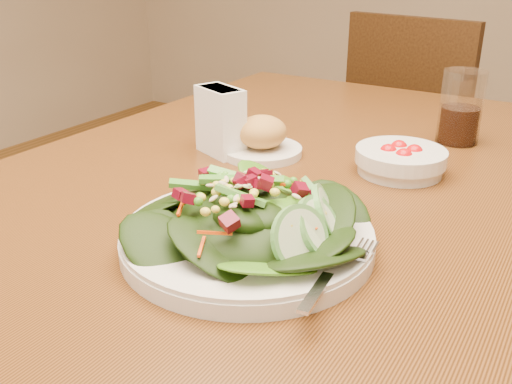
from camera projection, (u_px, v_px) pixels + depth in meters
dining_table at (277, 234)px, 0.94m from camera, size 0.90×1.40×0.75m
chair_far at (417, 149)px, 1.85m from camera, size 0.48×0.49×0.91m
salad_plate at (255, 225)px, 0.68m from camera, size 0.31×0.31×0.09m
bread_plate at (262, 139)px, 0.99m from camera, size 0.14×0.14×0.07m
tomato_bowl at (400, 160)px, 0.92m from camera, size 0.14×0.14×0.05m
drinking_glass at (460, 112)px, 1.05m from camera, size 0.08×0.08×0.13m
napkin_holder at (220, 119)px, 0.99m from camera, size 0.10×0.08×0.12m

